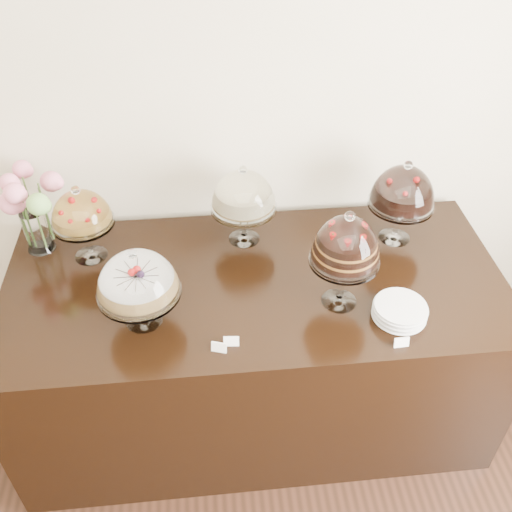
{
  "coord_description": "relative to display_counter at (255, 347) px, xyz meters",
  "views": [
    {
      "loc": [
        0.13,
        0.62,
        2.6
      ],
      "look_at": [
        0.31,
        2.4,
        1.08
      ],
      "focal_mm": 40.0,
      "sensor_mm": 36.0,
      "label": 1
    }
  ],
  "objects": [
    {
      "name": "wall_back",
      "position": [
        -0.31,
        0.55,
        1.05
      ],
      "size": [
        5.0,
        0.04,
        3.0
      ],
      "primitive_type": "cube",
      "color": "beige",
      "rests_on": "ground"
    },
    {
      "name": "display_counter",
      "position": [
        0.0,
        0.0,
        0.0
      ],
      "size": [
        2.2,
        1.0,
        0.9
      ],
      "primitive_type": "cube",
      "color": "black",
      "rests_on": "ground"
    },
    {
      "name": "cake_stand_sugar_sponge",
      "position": [
        -0.47,
        -0.19,
        0.68
      ],
      "size": [
        0.33,
        0.33,
        0.37
      ],
      "color": "white",
      "rests_on": "display_counter"
    },
    {
      "name": "cake_stand_choco_layer",
      "position": [
        0.34,
        -0.17,
        0.76
      ],
      "size": [
        0.28,
        0.28,
        0.46
      ],
      "color": "white",
      "rests_on": "display_counter"
    },
    {
      "name": "cake_stand_cheesecake",
      "position": [
        -0.02,
        0.3,
        0.7
      ],
      "size": [
        0.31,
        0.31,
        0.4
      ],
      "color": "white",
      "rests_on": "display_counter"
    },
    {
      "name": "cake_stand_dark_choco",
      "position": [
        0.69,
        0.23,
        0.72
      ],
      "size": [
        0.3,
        0.3,
        0.42
      ],
      "color": "white",
      "rests_on": "display_counter"
    },
    {
      "name": "cake_stand_fruit_tart",
      "position": [
        -0.73,
        0.24,
        0.69
      ],
      "size": [
        0.27,
        0.27,
        0.38
      ],
      "color": "white",
      "rests_on": "display_counter"
    },
    {
      "name": "flower_vase",
      "position": [
        -0.96,
        0.33,
        0.7
      ],
      "size": [
        0.28,
        0.33,
        0.4
      ],
      "color": "white",
      "rests_on": "display_counter"
    },
    {
      "name": "plate_stack",
      "position": [
        0.56,
        -0.28,
        0.48
      ],
      "size": [
        0.22,
        0.22,
        0.06
      ],
      "color": "silver",
      "rests_on": "display_counter"
    },
    {
      "name": "price_card_left",
      "position": [
        -0.18,
        -0.39,
        0.47
      ],
      "size": [
        0.06,
        0.03,
        0.04
      ],
      "primitive_type": "cube",
      "rotation": [
        -0.21,
        0.0,
        -0.31
      ],
      "color": "white",
      "rests_on": "display_counter"
    },
    {
      "name": "price_card_right",
      "position": [
        0.53,
        -0.43,
        0.47
      ],
      "size": [
        0.06,
        0.02,
        0.04
      ],
      "primitive_type": "cube",
      "rotation": [
        -0.21,
        0.0,
        0.05
      ],
      "color": "white",
      "rests_on": "display_counter"
    },
    {
      "name": "price_card_extra",
      "position": [
        -0.13,
        -0.36,
        0.47
      ],
      "size": [
        0.06,
        0.02,
        0.04
      ],
      "primitive_type": "cube",
      "rotation": [
        -0.21,
        0.0,
        -0.08
      ],
      "color": "white",
      "rests_on": "display_counter"
    }
  ]
}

